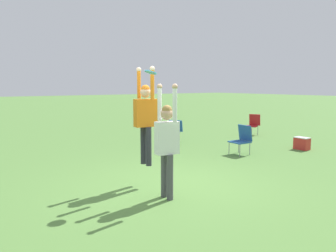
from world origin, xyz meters
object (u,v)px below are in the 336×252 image
object	(u,v)px
camping_chair_4	(173,130)
cooler_box	(302,143)
person_defending	(167,139)
camping_chair_1	(242,138)
person_jumping	(146,114)
camping_chair_0	(253,123)
frisbee	(151,72)

from	to	relation	value
camping_chair_4	cooler_box	xyz separation A→B (m)	(3.65, 2.63, -0.25)
person_defending	camping_chair_1	xyz separation A→B (m)	(-1.87, 4.18, -0.64)
person_jumping	camping_chair_0	size ratio (longest dim) A/B	2.34
camping_chair_4	cooler_box	bearing A→B (deg)	-170.15
frisbee	camping_chair_4	bearing A→B (deg)	139.31
person_jumping	camping_chair_4	xyz separation A→B (m)	(-3.90, 3.60, -1.07)
person_defending	cooler_box	xyz separation A→B (m)	(-1.21, 6.36, -0.94)
camping_chair_0	cooler_box	bearing A→B (deg)	132.25
camping_chair_0	camping_chair_4	bearing A→B (deg)	55.42
frisbee	camping_chair_0	xyz separation A→B (m)	(-3.85, 7.66, -1.87)
frisbee	person_defending	bearing A→B (deg)	9.83
person_jumping	cooler_box	distance (m)	6.37
cooler_box	camping_chair_4	bearing A→B (deg)	-144.19
camping_chair_0	camping_chair_1	distance (m)	4.18
camping_chair_0	camping_chair_1	world-z (taller)	camping_chair_1
camping_chair_1	camping_chair_4	bearing A→B (deg)	11.56
person_jumping	camping_chair_4	size ratio (longest dim) A/B	2.52
person_defending	camping_chair_4	world-z (taller)	person_defending
frisbee	person_jumping	bearing A→B (deg)	158.35
camping_chair_4	cooler_box	distance (m)	4.50
frisbee	cooler_box	distance (m)	6.83
person_jumping	camping_chair_1	bearing A→B (deg)	20.75
camping_chair_0	camping_chair_1	size ratio (longest dim) A/B	0.98
person_jumping	cooler_box	bearing A→B (deg)	10.37
frisbee	cooler_box	world-z (taller)	frisbee
frisbee	camping_chair_1	distance (m)	4.86
cooler_box	person_jumping	bearing A→B (deg)	-87.65
person_jumping	cooler_box	xyz separation A→B (m)	(-0.26, 6.23, -1.32)
camping_chair_1	camping_chair_4	distance (m)	3.02
camping_chair_0	cooler_box	world-z (taller)	camping_chair_0
frisbee	camping_chair_0	distance (m)	8.77
person_defending	camping_chair_0	size ratio (longest dim) A/B	2.43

